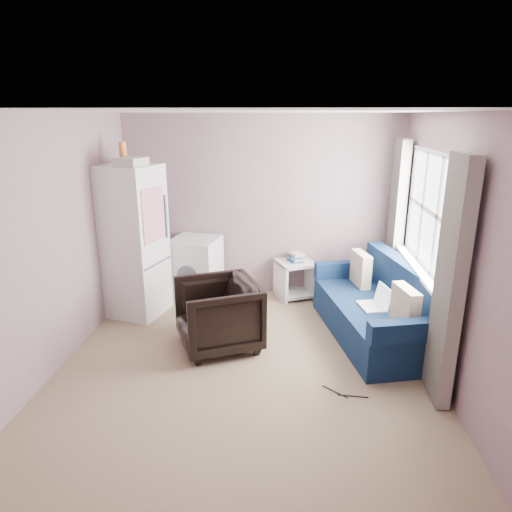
{
  "coord_description": "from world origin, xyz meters",
  "views": [
    {
      "loc": [
        0.43,
        -4.13,
        2.47
      ],
      "look_at": [
        0.05,
        0.6,
        1.0
      ],
      "focal_mm": 32.0,
      "sensor_mm": 36.0,
      "label": 1
    }
  ],
  "objects": [
    {
      "name": "side_table",
      "position": [
        0.49,
        1.93,
        0.3
      ],
      "size": [
        0.62,
        0.62,
        0.65
      ],
      "rotation": [
        0.0,
        0.0,
        0.41
      ],
      "color": "silver",
      "rests_on": "ground"
    },
    {
      "name": "armchair",
      "position": [
        -0.35,
        0.39,
        0.42
      ],
      "size": [
        1.04,
        1.06,
        0.85
      ],
      "primitive_type": "imported",
      "rotation": [
        0.0,
        0.0,
        -1.16
      ],
      "color": "black",
      "rests_on": "ground"
    },
    {
      "name": "fridge",
      "position": [
        -1.54,
        1.23,
        0.97
      ],
      "size": [
        0.81,
        0.8,
        2.16
      ],
      "rotation": [
        0.0,
        0.0,
        -0.27
      ],
      "color": "silver",
      "rests_on": "ground"
    },
    {
      "name": "washing_machine",
      "position": [
        -0.88,
        1.75,
        0.45
      ],
      "size": [
        0.71,
        0.71,
        0.87
      ],
      "rotation": [
        0.0,
        0.0,
        -0.17
      ],
      "color": "silver",
      "rests_on": "ground"
    },
    {
      "name": "floor_cables",
      "position": [
        0.95,
        -0.43,
        0.01
      ],
      "size": [
        0.41,
        0.19,
        0.01
      ],
      "rotation": [
        0.0,
        0.0,
        -0.34
      ],
      "color": "black",
      "rests_on": "ground"
    },
    {
      "name": "room",
      "position": [
        0.02,
        0.01,
        1.25
      ],
      "size": [
        3.84,
        4.24,
        2.54
      ],
      "color": "#8B745B",
      "rests_on": "ground"
    },
    {
      "name": "window_dressing",
      "position": [
        1.78,
        0.7,
        1.11
      ],
      "size": [
        0.17,
        2.62,
        2.18
      ],
      "color": "white",
      "rests_on": "ground"
    },
    {
      "name": "sofa",
      "position": [
        1.45,
        0.78,
        0.32
      ],
      "size": [
        1.31,
        2.11,
        0.88
      ],
      "rotation": [
        0.0,
        0.0,
        0.23
      ],
      "color": "#11284E",
      "rests_on": "ground"
    }
  ]
}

